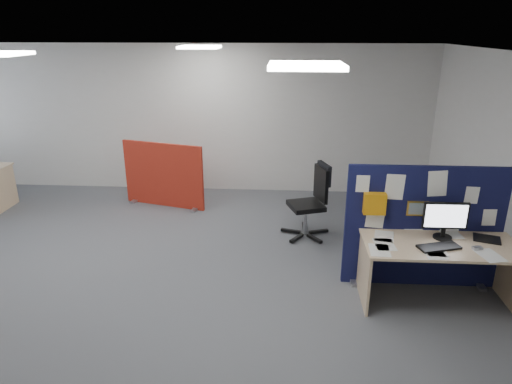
# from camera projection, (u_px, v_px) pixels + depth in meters

# --- Properties ---
(floor) EXTENTS (9.00, 9.00, 0.00)m
(floor) POSITION_uv_depth(u_px,v_px,m) (132.00, 283.00, 5.61)
(floor) COLOR #54565C
(floor) RESTS_ON ground
(ceiling) EXTENTS (9.00, 7.00, 0.02)m
(ceiling) POSITION_uv_depth(u_px,v_px,m) (108.00, 54.00, 4.69)
(ceiling) COLOR white
(ceiling) RESTS_ON wall_back
(wall_back) EXTENTS (9.00, 0.02, 2.70)m
(wall_back) POSITION_uv_depth(u_px,v_px,m) (186.00, 119.00, 8.43)
(wall_back) COLOR silver
(wall_back) RESTS_ON floor
(ceiling_lights) EXTENTS (4.10, 4.10, 0.04)m
(ceiling_lights) POSITION_uv_depth(u_px,v_px,m) (157.00, 54.00, 5.30)
(ceiling_lights) COLOR white
(ceiling_lights) RESTS_ON ceiling
(navy_divider) EXTENTS (1.82, 0.30, 1.50)m
(navy_divider) POSITION_uv_depth(u_px,v_px,m) (421.00, 227.00, 5.34)
(navy_divider) COLOR #0E1033
(navy_divider) RESTS_ON floor
(main_desk) EXTENTS (1.68, 0.75, 0.73)m
(main_desk) POSITION_uv_depth(u_px,v_px,m) (439.00, 257.00, 5.07)
(main_desk) COLOR tan
(main_desk) RESTS_ON floor
(monitor_main) EXTENTS (0.49, 0.20, 0.43)m
(monitor_main) POSITION_uv_depth(u_px,v_px,m) (445.00, 219.00, 5.04)
(monitor_main) COLOR black
(monitor_main) RESTS_ON main_desk
(keyboard) EXTENTS (0.48, 0.31, 0.02)m
(keyboard) POSITION_uv_depth(u_px,v_px,m) (439.00, 247.00, 4.88)
(keyboard) COLOR black
(keyboard) RESTS_ON main_desk
(mouse) EXTENTS (0.11, 0.08, 0.03)m
(mouse) POSITION_uv_depth(u_px,v_px,m) (477.00, 248.00, 4.85)
(mouse) COLOR #99999E
(mouse) RESTS_ON main_desk
(paper_tray) EXTENTS (0.34, 0.30, 0.01)m
(paper_tray) POSITION_uv_depth(u_px,v_px,m) (487.00, 239.00, 5.08)
(paper_tray) COLOR black
(paper_tray) RESTS_ON main_desk
(red_divider) EXTENTS (1.46, 0.45, 1.12)m
(red_divider) POSITION_uv_depth(u_px,v_px,m) (163.00, 176.00, 7.85)
(red_divider) COLOR maroon
(red_divider) RESTS_ON floor
(office_chair) EXTENTS (0.73, 0.70, 1.09)m
(office_chair) POSITION_uv_depth(u_px,v_px,m) (313.00, 196.00, 6.69)
(office_chair) COLOR black
(office_chair) RESTS_ON floor
(desk_papers) EXTENTS (1.37, 0.86, 0.00)m
(desk_papers) POSITION_uv_depth(u_px,v_px,m) (422.00, 246.00, 4.93)
(desk_papers) COLOR white
(desk_papers) RESTS_ON main_desk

